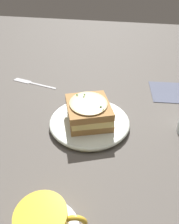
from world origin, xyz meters
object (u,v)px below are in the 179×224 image
Objects in this scene: sandwich at (89,111)px; teacup_with_saucer at (44,224)px; fork at (30,82)px; dinner_plate at (90,122)px; napkin at (168,92)px.

sandwich is 0.32m from teacup_with_saucer.
fork is (0.53, 0.26, -0.03)m from teacup_with_saucer.
teacup_with_saucer is (-0.32, 0.02, 0.02)m from dinner_plate.
teacup_with_saucer is at bearing 176.99° from sandwich.
napkin is at bearing -45.45° from dinner_plate.
dinner_plate is 0.35m from fork.
teacup_with_saucer reaches higher than fork.
napkin is (0.24, -0.24, -0.01)m from dinner_plate.
dinner_plate is at bearing -113.98° from fork.
sandwich is 1.16× the size of teacup_with_saucer.
fork is 0.53m from napkin.
teacup_with_saucer is (-0.32, 0.02, -0.02)m from sandwich.
dinner_plate is 0.04m from sandwich.
fork and napkin have the same top height.
teacup_with_saucer is 0.75× the size of fork.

